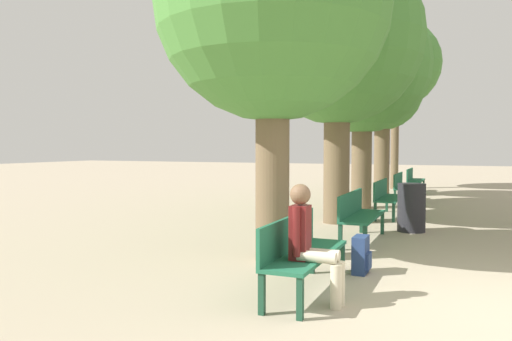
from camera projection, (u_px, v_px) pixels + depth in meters
The scene contains 14 objects.
ground_plane at pixel (495, 316), 4.81m from camera, with size 80.00×80.00×0.00m, color tan.
bench_row_0 at pixel (299, 248), 5.57m from camera, with size 0.48×1.81×0.85m.
bench_row_1 at pixel (358, 212), 8.58m from camera, with size 0.48×1.81×0.85m.
bench_row_2 at pixel (386, 195), 11.60m from camera, with size 0.48×1.81×0.85m.
bench_row_3 at pixel (403, 185), 14.61m from camera, with size 0.48×1.81×0.85m.
bench_row_4 at pixel (413, 178), 17.62m from camera, with size 0.48×1.81×0.85m.
tree_row_0 at pixel (273, 5), 6.99m from camera, with size 3.33×3.33×5.32m.
tree_row_1 at pixel (337, 41), 10.49m from camera, with size 3.60×3.60×5.70m.
tree_row_2 at pixel (362, 67), 13.04m from camera, with size 3.55×3.55×5.53m.
tree_row_3 at pixel (383, 93), 16.21m from camera, with size 2.57×2.57×4.74m.
tree_row_4 at pixel (396, 65), 19.04m from camera, with size 3.37×3.37×6.46m.
person_seated at pixel (310, 240), 5.17m from camera, with size 0.57×0.32×1.25m.
backpack at pixel (361, 255), 6.42m from camera, with size 0.21×0.34×0.48m.
trash_bin at pixel (411, 208), 9.56m from camera, with size 0.52×0.52×0.93m.
Camera 1 is at (-0.29, -5.26, 1.64)m, focal length 35.00 mm.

